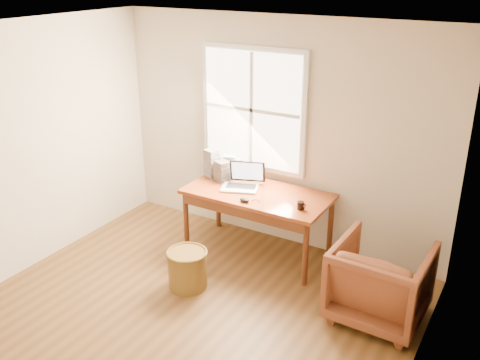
# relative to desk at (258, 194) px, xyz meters

# --- Properties ---
(room_shell) EXTENTS (4.04, 4.54, 2.64)m
(room_shell) POSITION_rel_desk_xyz_m (-0.02, -1.64, 0.59)
(room_shell) COLOR brown
(room_shell) RESTS_ON ground
(desk) EXTENTS (1.60, 0.80, 0.04)m
(desk) POSITION_rel_desk_xyz_m (0.00, 0.00, 0.00)
(desk) COLOR brown
(desk) RESTS_ON room_shell
(armchair) EXTENTS (0.84, 0.87, 0.76)m
(armchair) POSITION_rel_desk_xyz_m (1.55, -0.49, -0.35)
(armchair) COLOR brown
(armchair) RESTS_ON room_shell
(wicker_stool) EXTENTS (0.47, 0.47, 0.39)m
(wicker_stool) POSITION_rel_desk_xyz_m (-0.28, -0.97, -0.53)
(wicker_stool) COLOR brown
(wicker_stool) RESTS_ON room_shell
(laptop) EXTENTS (0.51, 0.53, 0.30)m
(laptop) POSITION_rel_desk_xyz_m (-0.22, -0.02, 0.17)
(laptop) COLOR silver
(laptop) RESTS_ON desk
(mouse) EXTENTS (0.12, 0.08, 0.04)m
(mouse) POSITION_rel_desk_xyz_m (-0.00, -0.29, 0.04)
(mouse) COLOR black
(mouse) RESTS_ON desk
(coffee_mug) EXTENTS (0.10, 0.10, 0.08)m
(coffee_mug) POSITION_rel_desk_xyz_m (0.58, -0.16, 0.06)
(coffee_mug) COLOR black
(coffee_mug) RESTS_ON desk
(cd_stack_a) EXTENTS (0.17, 0.16, 0.26)m
(cd_stack_a) POSITION_rel_desk_xyz_m (-0.52, 0.25, 0.15)
(cd_stack_a) COLOR #AAAEB5
(cd_stack_a) RESTS_ON desk
(cd_stack_b) EXTENTS (0.19, 0.18, 0.24)m
(cd_stack_b) POSITION_rel_desk_xyz_m (-0.51, 0.08, 0.14)
(cd_stack_b) COLOR black
(cd_stack_b) RESTS_ON desk
(cd_stack_c) EXTENTS (0.18, 0.17, 0.33)m
(cd_stack_c) POSITION_rel_desk_xyz_m (-0.70, 0.15, 0.19)
(cd_stack_c) COLOR #9897A4
(cd_stack_c) RESTS_ON desk
(cd_stack_d) EXTENTS (0.16, 0.14, 0.20)m
(cd_stack_d) POSITION_rel_desk_xyz_m (-0.50, 0.36, 0.12)
(cd_stack_d) COLOR silver
(cd_stack_d) RESTS_ON desk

